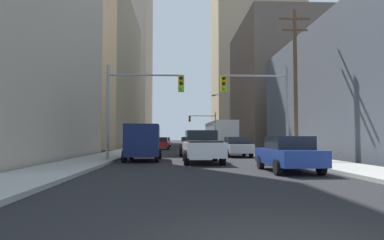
% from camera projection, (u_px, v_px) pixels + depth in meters
% --- Properties ---
extents(sidewalk_left, '(2.86, 160.00, 0.15)m').
position_uv_depth(sidewalk_left, '(144.00, 146.00, 54.00)').
color(sidewalk_left, '#9E9E99').
rests_on(sidewalk_left, ground).
extents(sidewalk_right, '(2.86, 160.00, 0.15)m').
position_uv_depth(sidewalk_right, '(226.00, 146.00, 54.59)').
color(sidewalk_right, '#9E9E99').
rests_on(sidewalk_right, ground).
extents(city_bus, '(2.70, 11.54, 3.40)m').
position_uv_depth(city_bus, '(220.00, 134.00, 42.56)').
color(city_bus, silver).
rests_on(city_bus, ground).
extents(pickup_truck_white, '(2.20, 5.47, 1.90)m').
position_uv_depth(pickup_truck_white, '(202.00, 147.00, 20.06)').
color(pickup_truck_white, white).
rests_on(pickup_truck_white, ground).
extents(cargo_van_navy, '(2.19, 5.28, 2.26)m').
position_uv_depth(cargo_van_navy, '(143.00, 140.00, 21.93)').
color(cargo_van_navy, '#141E4C').
rests_on(cargo_van_navy, ground).
extents(sedan_blue, '(1.95, 4.25, 1.52)m').
position_uv_depth(sedan_blue, '(288.00, 154.00, 14.64)').
color(sedan_blue, navy).
rests_on(sedan_blue, ground).
extents(sedan_silver, '(1.97, 4.27, 1.52)m').
position_uv_depth(sedan_silver, '(236.00, 147.00, 26.44)').
color(sedan_silver, '#B7BABF').
rests_on(sedan_silver, ground).
extents(sedan_black, '(1.95, 4.26, 1.52)m').
position_uv_depth(sedan_black, '(192.00, 146.00, 27.53)').
color(sedan_black, black).
rests_on(sedan_black, ground).
extents(sedan_red, '(1.95, 4.21, 1.52)m').
position_uv_depth(sedan_red, '(161.00, 143.00, 42.33)').
color(sedan_red, maroon).
rests_on(sedan_red, ground).
extents(sedan_beige, '(1.95, 4.26, 1.52)m').
position_uv_depth(sedan_beige, '(165.00, 142.00, 56.48)').
color(sedan_beige, '#C6B793').
rests_on(sedan_beige, ground).
extents(traffic_signal_near_left, '(4.85, 0.44, 6.00)m').
position_uv_depth(traffic_signal_near_left, '(142.00, 96.00, 21.44)').
color(traffic_signal_near_left, gray).
rests_on(traffic_signal_near_left, ground).
extents(traffic_signal_near_right, '(4.34, 0.44, 6.00)m').
position_uv_depth(traffic_signal_near_right, '(258.00, 97.00, 21.77)').
color(traffic_signal_near_right, gray).
rests_on(traffic_signal_near_right, ground).
extents(traffic_signal_far_right, '(4.94, 0.44, 6.00)m').
position_uv_depth(traffic_signal_far_right, '(204.00, 123.00, 61.72)').
color(traffic_signal_far_right, gray).
rests_on(traffic_signal_far_right, ground).
extents(utility_pole_right, '(2.20, 0.28, 10.32)m').
position_uv_depth(utility_pole_right, '(295.00, 80.00, 23.53)').
color(utility_pole_right, brown).
rests_on(utility_pole_right, ground).
extents(street_lamp_right, '(2.47, 0.32, 7.50)m').
position_uv_depth(street_lamp_right, '(226.00, 115.00, 46.50)').
color(street_lamp_right, gray).
rests_on(street_lamp_right, ground).
extents(building_left_mid_office, '(19.40, 27.35, 23.29)m').
position_uv_depth(building_left_mid_office, '(70.00, 74.00, 54.74)').
color(building_left_mid_office, tan).
rests_on(building_left_mid_office, ground).
extents(building_left_far_tower, '(18.47, 24.18, 74.68)m').
position_uv_depth(building_left_far_tower, '(117.00, 9.00, 95.39)').
color(building_left_far_tower, '#B7A893').
rests_on(building_left_far_tower, ground).
extents(building_right_mid_block, '(23.28, 20.10, 19.30)m').
position_uv_depth(building_right_mid_block, '(312.00, 86.00, 54.71)').
color(building_right_mid_block, '#66564C').
rests_on(building_right_mid_block, ground).
extents(building_right_far_highrise, '(22.42, 18.31, 53.54)m').
position_uv_depth(building_right_far_highrise, '(255.00, 44.00, 92.79)').
color(building_right_far_highrise, tan).
rests_on(building_right_far_highrise, ground).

